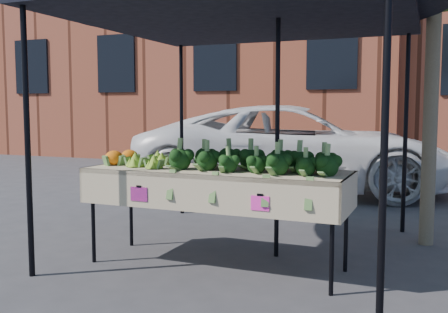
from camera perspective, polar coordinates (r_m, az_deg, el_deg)
ground at (r=4.90m, az=0.29°, el=-11.85°), size 90.00×90.00×0.00m
table at (r=4.71m, az=-0.92°, el=-6.89°), size 2.41×0.84×0.90m
canopy at (r=5.15m, az=2.45°, el=4.47°), size 3.16×3.16×2.74m
broccoli_heap at (r=4.52m, az=3.40°, el=-0.08°), size 1.53×0.56×0.24m
romanesco_cluster at (r=4.95m, az=-7.88°, el=0.03°), size 0.42×0.56×0.19m
cauliflower_pair at (r=5.17m, az=-11.27°, el=0.09°), size 0.22×0.42×0.17m
vehicle at (r=9.08m, az=8.07°, el=13.29°), size 1.99×2.76×5.42m
street_tree at (r=5.85m, az=22.24°, el=11.87°), size 2.18×2.18×4.30m
building_left at (r=17.94m, az=-0.39°, el=15.15°), size 12.00×8.00×9.00m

